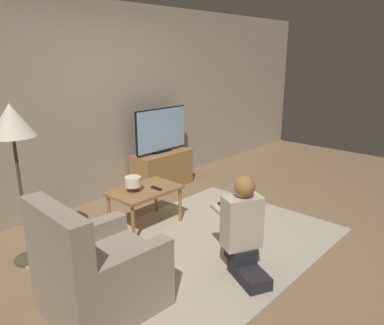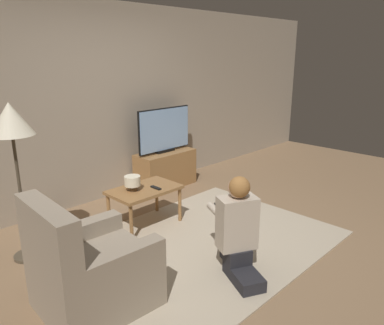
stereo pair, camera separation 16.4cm
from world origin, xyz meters
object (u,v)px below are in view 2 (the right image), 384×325
at_px(floor_lamp, 11,127).
at_px(coffee_table, 145,193).
at_px(tv, 165,130).
at_px(armchair, 91,273).
at_px(person_kneeling, 238,227).
at_px(table_lamp, 132,182).

bearing_deg(floor_lamp, coffee_table, -12.36).
bearing_deg(coffee_table, tv, 38.62).
height_order(coffee_table, armchair, armchair).
distance_m(tv, person_kneeling, 2.53).
bearing_deg(tv, table_lamp, -145.80).
distance_m(tv, coffee_table, 1.44).
bearing_deg(coffee_table, floor_lamp, 167.64).
xyz_separation_m(coffee_table, table_lamp, (-0.14, 0.04, 0.16)).
bearing_deg(table_lamp, floor_lamp, 167.90).
height_order(tv, coffee_table, tv).
xyz_separation_m(tv, floor_lamp, (-2.33, -0.58, 0.44)).
distance_m(tv, table_lamp, 1.49).
bearing_deg(coffee_table, table_lamp, 165.53).
distance_m(armchair, person_kneeling, 1.29).
bearing_deg(person_kneeling, coffee_table, -65.30).
distance_m(tv, floor_lamp, 2.44).
bearing_deg(armchair, person_kneeling, -111.07).
height_order(tv, armchair, tv).
xyz_separation_m(floor_lamp, armchair, (0.04, -1.13, -1.00)).
bearing_deg(armchair, floor_lamp, 5.18).
height_order(floor_lamp, table_lamp, floor_lamp).
xyz_separation_m(armchair, person_kneeling, (1.17, -0.52, 0.16)).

